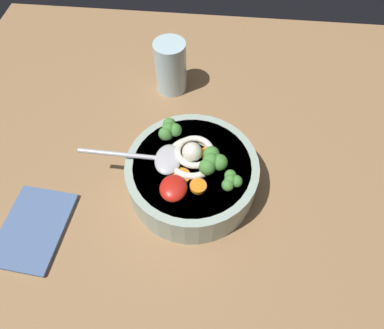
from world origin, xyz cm
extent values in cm
cube|color=#936D47|center=(0.00, 0.00, 1.36)|extent=(107.30, 107.30, 2.73)
cylinder|color=#9EB2A3|center=(0.88, -1.41, 6.20)|extent=(22.08, 22.08, 6.94)
cylinder|color=olive|center=(0.88, -1.41, 6.47)|extent=(19.43, 19.43, 6.39)
torus|color=silver|center=(1.86, -1.32, 10.25)|extent=(8.39, 8.39, 1.16)
torus|color=silver|center=(2.40, -1.69, 11.17)|extent=(8.98, 8.98, 1.04)
sphere|color=silver|center=(1.86, -1.32, 11.75)|extent=(3.25, 3.25, 3.25)
ellipsoid|color=#B7B7BC|center=(0.98, 2.45, 10.47)|extent=(6.10, 4.54, 1.60)
cylinder|color=#B7B7BC|center=(1.15, 9.95, 10.47)|extent=(1.15, 15.01, 0.80)
ellipsoid|color=red|center=(-4.42, 0.90, 10.73)|extent=(4.72, 4.25, 2.12)
cylinder|color=#7A9E60|center=(6.05, 3.04, 10.28)|extent=(1.14, 1.14, 1.22)
sphere|color=#478938|center=(6.05, 3.04, 12.01)|extent=(2.24, 2.24, 2.24)
sphere|color=#478938|center=(7.18, 3.04, 11.81)|extent=(2.24, 2.24, 2.24)
sphere|color=#478938|center=(5.04, 3.45, 11.91)|extent=(2.24, 2.24, 2.24)
sphere|color=#478938|center=(6.05, 1.92, 11.85)|extent=(2.24, 2.24, 2.24)
cylinder|color=#7A9E60|center=(-2.68, -7.60, 10.18)|extent=(0.95, 0.95, 1.02)
sphere|color=#478938|center=(-2.68, -7.60, 11.62)|extent=(1.87, 1.87, 1.87)
sphere|color=#478938|center=(-1.75, -7.60, 11.45)|extent=(1.87, 1.87, 1.87)
sphere|color=#478938|center=(-3.53, -7.26, 11.54)|extent=(1.87, 1.87, 1.87)
sphere|color=#478938|center=(-2.68, -8.53, 11.49)|extent=(1.87, 1.87, 1.87)
cylinder|color=#7A9E60|center=(0.12, -4.43, 10.38)|extent=(1.34, 1.34, 1.43)
sphere|color=#478938|center=(0.12, -4.43, 12.41)|extent=(2.62, 2.62, 2.62)
sphere|color=#478938|center=(1.43, -4.43, 12.17)|extent=(2.62, 2.62, 2.62)
sphere|color=#478938|center=(-1.07, -3.96, 12.29)|extent=(2.62, 2.62, 2.62)
sphere|color=#478938|center=(0.12, -5.74, 12.22)|extent=(2.62, 2.62, 2.62)
cylinder|color=orange|center=(-3.28, -2.80, 10.01)|extent=(2.64, 2.64, 0.68)
cylinder|color=orange|center=(4.44, 0.28, 9.95)|extent=(2.04, 2.04, 0.56)
cylinder|color=orange|center=(-1.61, -0.04, 9.91)|extent=(2.88, 2.88, 0.49)
cylinder|color=orange|center=(3.13, -3.54, 9.91)|extent=(2.27, 2.27, 0.47)
cylinder|color=silver|center=(25.60, 5.54, 8.37)|extent=(6.54, 6.54, 11.28)
cube|color=#4C6693|center=(-10.01, 23.82, 3.13)|extent=(15.20, 11.30, 0.80)
camera|label=1|loc=(-30.06, -4.53, 55.93)|focal=32.05mm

